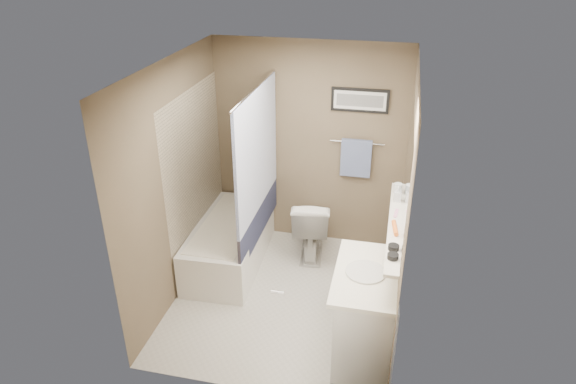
% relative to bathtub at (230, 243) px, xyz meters
% --- Properties ---
extents(ground, '(2.50, 2.50, 0.00)m').
position_rel_bathtub_xyz_m(ground, '(0.75, -0.49, -0.25)').
color(ground, beige).
rests_on(ground, ground).
extents(ceiling, '(2.20, 2.50, 0.04)m').
position_rel_bathtub_xyz_m(ceiling, '(0.75, -0.49, 2.13)').
color(ceiling, white).
rests_on(ceiling, wall_back).
extents(wall_back, '(2.20, 0.04, 2.40)m').
position_rel_bathtub_xyz_m(wall_back, '(0.75, 0.74, 0.95)').
color(wall_back, brown).
rests_on(wall_back, ground).
extents(wall_front, '(2.20, 0.04, 2.40)m').
position_rel_bathtub_xyz_m(wall_front, '(0.75, -1.72, 0.95)').
color(wall_front, brown).
rests_on(wall_front, ground).
extents(wall_left, '(0.04, 2.50, 2.40)m').
position_rel_bathtub_xyz_m(wall_left, '(-0.33, -0.49, 0.95)').
color(wall_left, brown).
rests_on(wall_left, ground).
extents(wall_right, '(0.04, 2.50, 2.40)m').
position_rel_bathtub_xyz_m(wall_right, '(1.83, -0.49, 0.95)').
color(wall_right, brown).
rests_on(wall_right, ground).
extents(tile_surround, '(0.02, 1.55, 2.00)m').
position_rel_bathtub_xyz_m(tile_surround, '(-0.34, 0.01, 0.75)').
color(tile_surround, tan).
rests_on(tile_surround, wall_left).
extents(curtain_rod, '(0.02, 1.55, 0.02)m').
position_rel_bathtub_xyz_m(curtain_rod, '(0.35, 0.01, 1.80)').
color(curtain_rod, silver).
rests_on(curtain_rod, wall_left).
extents(curtain_upper, '(0.03, 1.45, 1.28)m').
position_rel_bathtub_xyz_m(curtain_upper, '(0.35, 0.01, 1.15)').
color(curtain_upper, white).
rests_on(curtain_upper, curtain_rod).
extents(curtain_lower, '(0.03, 1.45, 0.36)m').
position_rel_bathtub_xyz_m(curtain_lower, '(0.35, 0.01, 0.33)').
color(curtain_lower, '#262A47').
rests_on(curtain_lower, curtain_rod).
extents(mirror, '(0.02, 1.60, 1.00)m').
position_rel_bathtub_xyz_m(mirror, '(1.84, -0.64, 1.37)').
color(mirror, silver).
rests_on(mirror, wall_right).
extents(shelf, '(0.12, 1.60, 0.03)m').
position_rel_bathtub_xyz_m(shelf, '(1.79, -0.64, 0.85)').
color(shelf, silver).
rests_on(shelf, wall_right).
extents(towel_bar, '(0.60, 0.02, 0.02)m').
position_rel_bathtub_xyz_m(towel_bar, '(1.30, 0.73, 1.05)').
color(towel_bar, silver).
rests_on(towel_bar, wall_back).
extents(towel, '(0.34, 0.05, 0.44)m').
position_rel_bathtub_xyz_m(towel, '(1.30, 0.71, 0.87)').
color(towel, '#8C9FCB').
rests_on(towel, towel_bar).
extents(art_frame, '(0.62, 0.02, 0.26)m').
position_rel_bathtub_xyz_m(art_frame, '(1.30, 0.75, 1.53)').
color(art_frame, black).
rests_on(art_frame, wall_back).
extents(art_mat, '(0.56, 0.00, 0.20)m').
position_rel_bathtub_xyz_m(art_mat, '(1.30, 0.73, 1.53)').
color(art_mat, white).
rests_on(art_mat, art_frame).
extents(art_image, '(0.50, 0.00, 0.13)m').
position_rel_bathtub_xyz_m(art_image, '(1.30, 0.73, 1.53)').
color(art_image, '#595959').
rests_on(art_image, art_mat).
extents(door, '(0.80, 0.02, 2.00)m').
position_rel_bathtub_xyz_m(door, '(1.30, -1.73, 0.75)').
color(door, silver).
rests_on(door, wall_front).
extents(door_handle, '(0.10, 0.02, 0.02)m').
position_rel_bathtub_xyz_m(door_handle, '(0.97, -1.68, 0.75)').
color(door_handle, silver).
rests_on(door_handle, door).
extents(bathtub, '(0.75, 1.52, 0.50)m').
position_rel_bathtub_xyz_m(bathtub, '(0.00, 0.00, 0.00)').
color(bathtub, white).
rests_on(bathtub, ground).
extents(tub_rim, '(0.56, 1.36, 0.02)m').
position_rel_bathtub_xyz_m(tub_rim, '(-0.00, 0.00, 0.25)').
color(tub_rim, white).
rests_on(tub_rim, bathtub).
extents(toilet, '(0.50, 0.78, 0.75)m').
position_rel_bathtub_xyz_m(toilet, '(0.86, 0.38, 0.12)').
color(toilet, silver).
rests_on(toilet, ground).
extents(vanity, '(0.55, 0.93, 0.80)m').
position_rel_bathtub_xyz_m(vanity, '(1.60, -1.06, 0.15)').
color(vanity, white).
rests_on(vanity, ground).
extents(countertop, '(0.54, 0.96, 0.04)m').
position_rel_bathtub_xyz_m(countertop, '(1.59, -1.06, 0.57)').
color(countertop, white).
rests_on(countertop, vanity).
extents(sink_basin, '(0.34, 0.34, 0.01)m').
position_rel_bathtub_xyz_m(sink_basin, '(1.58, -1.06, 0.60)').
color(sink_basin, silver).
rests_on(sink_basin, countertop).
extents(faucet_spout, '(0.02, 0.02, 0.10)m').
position_rel_bathtub_xyz_m(faucet_spout, '(1.78, -1.06, 0.64)').
color(faucet_spout, silver).
rests_on(faucet_spout, countertop).
extents(faucet_knob, '(0.05, 0.05, 0.05)m').
position_rel_bathtub_xyz_m(faucet_knob, '(1.78, -0.96, 0.62)').
color(faucet_knob, white).
rests_on(faucet_knob, countertop).
extents(candle_bowl_near, '(0.09, 0.09, 0.04)m').
position_rel_bathtub_xyz_m(candle_bowl_near, '(1.79, -1.21, 0.89)').
color(candle_bowl_near, black).
rests_on(candle_bowl_near, shelf).
extents(candle_bowl_far, '(0.09, 0.09, 0.04)m').
position_rel_bathtub_xyz_m(candle_bowl_far, '(1.79, -1.08, 0.89)').
color(candle_bowl_far, black).
rests_on(candle_bowl_far, shelf).
extents(hair_brush_front, '(0.07, 0.22, 0.04)m').
position_rel_bathtub_xyz_m(hair_brush_front, '(1.79, -0.77, 0.89)').
color(hair_brush_front, orange).
rests_on(hair_brush_front, shelf).
extents(pink_comb, '(0.05, 0.16, 0.01)m').
position_rel_bathtub_xyz_m(pink_comb, '(1.79, -0.47, 0.87)').
color(pink_comb, pink).
rests_on(pink_comb, shelf).
extents(glass_jar, '(0.08, 0.08, 0.10)m').
position_rel_bathtub_xyz_m(glass_jar, '(1.79, -0.05, 0.92)').
color(glass_jar, silver).
rests_on(glass_jar, shelf).
extents(soap_bottle, '(0.07, 0.07, 0.15)m').
position_rel_bathtub_xyz_m(soap_bottle, '(1.79, -0.22, 0.94)').
color(soap_bottle, '#999999').
rests_on(soap_bottle, shelf).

